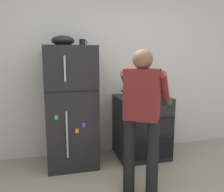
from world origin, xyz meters
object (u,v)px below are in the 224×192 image
at_px(mixing_bowl, 63,41).
at_px(refrigerator, 71,107).
at_px(coffee_mug, 82,43).
at_px(pepper_mill, 155,88).
at_px(stove_range, 142,127).
at_px(red_pot, 133,93).
at_px(person_cook, 142,110).

bearing_deg(mixing_bowl, refrigerator, -0.22).
xyz_separation_m(coffee_mug, pepper_mill, (1.17, 0.15, -0.68)).
xyz_separation_m(stove_range, coffee_mug, (-0.87, 0.06, 1.24)).
relative_size(red_pot, mixing_bowl, 1.20).
height_order(refrigerator, mixing_bowl, mixing_bowl).
relative_size(refrigerator, coffee_mug, 14.81).
relative_size(stove_range, mixing_bowl, 3.08).
bearing_deg(mixing_bowl, coffee_mug, 10.78).
bearing_deg(refrigerator, stove_range, -0.55).
bearing_deg(coffee_mug, person_cook, -62.55).
xyz_separation_m(refrigerator, person_cook, (0.69, -0.93, 0.13)).
distance_m(stove_range, person_cook, 1.11).
relative_size(person_cook, pepper_mill, 9.07).
distance_m(refrigerator, coffee_mug, 0.90).
xyz_separation_m(refrigerator, mixing_bowl, (-0.08, 0.00, 0.90)).
distance_m(refrigerator, mixing_bowl, 0.90).
distance_m(refrigerator, pepper_mill, 1.38).
xyz_separation_m(person_cook, red_pot, (0.20, 0.88, 0.03)).
relative_size(person_cook, mixing_bowl, 5.28).
distance_m(coffee_mug, mixing_bowl, 0.27).
bearing_deg(refrigerator, mixing_bowl, 179.78).
height_order(stove_range, coffee_mug, coffee_mug).
distance_m(refrigerator, person_cook, 1.17).
xyz_separation_m(red_pot, coffee_mug, (-0.71, 0.10, 0.71)).
height_order(red_pot, coffee_mug, coffee_mug).
distance_m(stove_range, red_pot, 0.55).
xyz_separation_m(refrigerator, stove_range, (1.05, -0.01, -0.37)).
relative_size(refrigerator, stove_range, 1.78).
height_order(refrigerator, stove_range, refrigerator).
bearing_deg(stove_range, mixing_bowl, 179.48).
bearing_deg(mixing_bowl, person_cook, -50.37).
bearing_deg(stove_range, refrigerator, 179.45).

